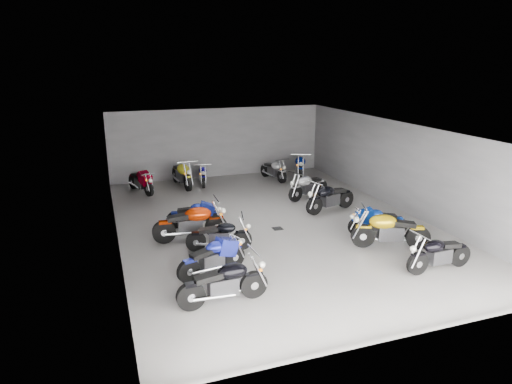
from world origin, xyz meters
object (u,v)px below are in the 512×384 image
drain_grate (278,229)px  motorcycle_right_b (390,230)px  motorcycle_left_c (220,235)px  motorcycle_back_c (203,174)px  motorcycle_left_e (195,215)px  motorcycle_right_c (377,221)px  motorcycle_back_f (300,166)px  motorcycle_right_e (330,198)px  motorcycle_back_a (141,181)px  motorcycle_back_b (182,174)px  motorcycle_left_b (213,257)px  motorcycle_left_d (191,223)px  motorcycle_right_a (439,253)px  motorcycle_right_f (308,186)px  motorcycle_back_e (274,170)px  motorcycle_left_a (224,283)px

drain_grate → motorcycle_right_b: bearing=-45.3°
motorcycle_left_c → motorcycle_back_c: bearing=-175.8°
motorcycle_left_e → motorcycle_right_c: 5.84m
drain_grate → motorcycle_back_f: motorcycle_back_f is taller
drain_grate → motorcycle_left_e: bearing=158.0°
motorcycle_right_e → motorcycle_back_a: bearing=38.5°
drain_grate → motorcycle_back_b: motorcycle_back_b is taller
motorcycle_left_b → motorcycle_left_d: bearing=162.6°
motorcycle_back_f → motorcycle_right_a: bearing=108.6°
motorcycle_left_e → motorcycle_left_b: bearing=9.7°
motorcycle_left_e → motorcycle_right_e: 4.97m
drain_grate → motorcycle_back_c: size_ratio=0.17×
motorcycle_left_b → motorcycle_right_e: size_ratio=0.90×
motorcycle_back_b → motorcycle_back_f: bearing=170.6°
motorcycle_left_e → motorcycle_back_c: motorcycle_back_c is taller
motorcycle_right_b → motorcycle_right_c: motorcycle_right_b is taller
motorcycle_right_e → motorcycle_back_f: bearing=-26.3°
drain_grate → motorcycle_right_e: (2.46, 1.05, 0.52)m
drain_grate → motorcycle_right_b: 3.60m
motorcycle_right_f → motorcycle_back_e: bearing=-17.4°
drain_grate → motorcycle_left_e: size_ratio=0.18×
motorcycle_left_a → motorcycle_left_d: motorcycle_left_d is taller
motorcycle_right_c → motorcycle_back_a: size_ratio=0.94×
motorcycle_left_d → motorcycle_right_b: 5.91m
drain_grate → motorcycle_right_f: size_ratio=0.16×
motorcycle_left_b → motorcycle_right_b: 5.30m
motorcycle_right_f → motorcycle_back_b: bearing=31.1°
motorcycle_back_b → motorcycle_back_c: 0.95m
motorcycle_left_c → motorcycle_left_e: bearing=-159.2°
motorcycle_back_a → motorcycle_back_e: bearing=161.1°
drain_grate → motorcycle_right_f: 3.72m
drain_grate → motorcycle_left_d: motorcycle_left_d is taller
motorcycle_left_c → motorcycle_right_b: motorcycle_right_b is taller
motorcycle_right_f → motorcycle_back_f: 3.37m
motorcycle_right_e → motorcycle_back_b: (-4.47, 5.11, 0.04)m
motorcycle_left_a → motorcycle_left_c: bearing=164.4°
motorcycle_right_b → motorcycle_back_e: (-0.32, 8.48, -0.08)m
motorcycle_right_b → motorcycle_right_c: size_ratio=1.15×
drain_grate → motorcycle_left_a: size_ratio=0.15×
drain_grate → motorcycle_left_a: motorcycle_left_a is taller
motorcycle_left_c → motorcycle_back_b: (0.22, 7.23, 0.10)m
motorcycle_right_c → motorcycle_back_a: motorcycle_back_a is taller
motorcycle_left_e → motorcycle_back_a: size_ratio=0.91×
motorcycle_left_a → motorcycle_right_b: 5.62m
motorcycle_back_e → motorcycle_back_f: size_ratio=0.88×
drain_grate → motorcycle_left_d: size_ratio=0.14×
motorcycle_right_a → motorcycle_right_b: motorcycle_right_b is taller
motorcycle_left_c → motorcycle_back_c: size_ratio=0.99×
motorcycle_left_c → motorcycle_back_c: 7.43m
motorcycle_back_a → motorcycle_right_a: bearing=103.1°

